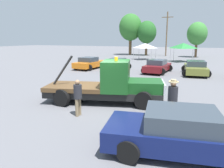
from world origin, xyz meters
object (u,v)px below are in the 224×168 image
Objects in this scene: parked_car_orange at (89,63)px; tree_center at (130,27)px; parked_car_olive at (195,68)px; person_at_hood at (78,95)px; tree_left at (197,34)px; utility_pole at (167,33)px; parked_car_silver at (118,65)px; parked_car_maroon at (157,66)px; tree_right at (147,32)px; traffic_cone at (161,84)px; person_near_truck at (173,98)px; canopy_tent_green at (183,46)px; tow_truck at (111,85)px; canopy_tent_white at (145,46)px.

tree_center is at bearing 9.55° from parked_car_orange.
parked_car_orange is at bearing 85.35° from parked_car_olive.
person_at_hood is 14.84m from parked_car_olive.
utility_pole reaches higher than tree_left.
parked_car_maroon is (4.18, 0.38, -0.00)m from parked_car_silver.
tree_right is at bearing 175.51° from tree_left.
traffic_cone is (1.74, -6.47, -0.39)m from parked_car_maroon.
person_near_truck is 13.53m from parked_car_maroon.
parked_car_olive is at bearing -86.15° from tree_left.
tree_right reaches higher than canopy_tent_green.
person_near_truck is 25.36m from canopy_tent_green.
parked_car_orange is at bearing 107.89° from tow_truck.
parked_car_silver is 0.69× the size of tree_right.
traffic_cone is 0.07× the size of utility_pole.
tow_truck is at bearing -83.94° from utility_pole.
tree_left is at bearing 82.60° from canopy_tent_green.
tow_truck is 2.19× the size of canopy_tent_white.
utility_pole reaches higher than tow_truck.
person_at_hood is at bearing -173.31° from parked_car_silver.
canopy_tent_white is at bearing -99.53° from utility_pole.
person_near_truck reaches higher than parked_car_olive.
tree_center reaches higher than tow_truck.
parked_car_orange is at bearing -56.05° from person_near_truck.
parked_car_olive is 1.70× the size of canopy_tent_white.
tow_truck is at bearing -143.44° from parked_car_orange.
canopy_tent_white is at bearing -78.20° from person_at_hood.
tow_truck is 34.36m from utility_pole.
parked_car_olive is 1.65× the size of canopy_tent_green.
tree_right reaches higher than person_near_truck.
tow_truck is 23.62m from canopy_tent_green.
canopy_tent_white is 11.14m from tree_left.
parked_car_maroon is at bearing -81.19° from utility_pole.
parked_car_olive is (3.45, 11.85, -0.31)m from tow_truck.
tree_center reaches higher than parked_car_orange.
utility_pole is (0.69, 22.95, 3.84)m from parked_car_silver.
parked_car_silver is at bearing 134.20° from traffic_cone.
tree_left is at bearing -92.20° from person_at_hood.
parked_car_orange is 0.52× the size of utility_pole.
tow_truck is 1.03× the size of tree_left.
parked_car_maroon is 14.16m from canopy_tent_white.
parked_car_orange is 23.22m from tree_center.
tree_right is at bearing -77.06° from person_at_hood.
person_at_hood is 7.74m from traffic_cone.
tow_truck is 0.77× the size of utility_pole.
canopy_tent_green reaches higher than canopy_tent_white.
utility_pole is at bearing -83.21° from person_at_hood.
tree_left is 13.14m from tree_center.
tree_center reaches higher than canopy_tent_green.
traffic_cone is (0.78, -18.61, -2.10)m from canopy_tent_green.
canopy_tent_white reaches higher than parked_car_maroon.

